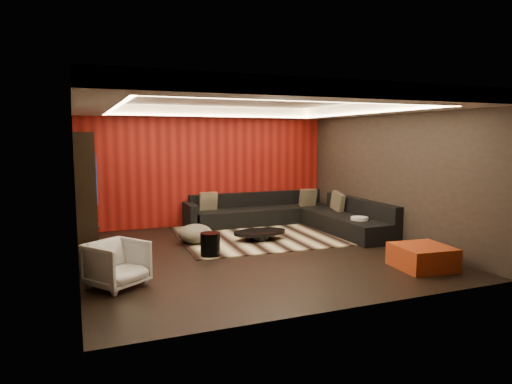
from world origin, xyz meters
name	(u,v)px	position (x,y,z in m)	size (l,w,h in m)	color
floor	(253,253)	(0.00, 0.00, -0.01)	(6.00, 6.00, 0.02)	black
ceiling	(253,98)	(0.00, 0.00, 2.81)	(6.00, 6.00, 0.02)	silver
wall_back	(207,167)	(0.00, 3.01, 1.40)	(6.00, 0.02, 2.80)	black
wall_left	(74,184)	(-3.01, 0.00, 1.40)	(0.02, 6.00, 2.80)	black
wall_right	(389,172)	(3.01, 0.00, 1.40)	(0.02, 6.00, 2.80)	black
red_feature_wall	(208,167)	(0.00, 2.97, 1.40)	(5.98, 0.05, 2.78)	#6B0C0A
soffit_back	(210,112)	(0.00, 2.70, 2.69)	(6.00, 0.60, 0.22)	silver
soffit_front	(334,91)	(0.00, -2.70, 2.69)	(6.00, 0.60, 0.22)	silver
soffit_left	(92,100)	(-2.70, 0.00, 2.69)	(0.60, 4.80, 0.22)	silver
soffit_right	(379,108)	(2.70, 0.00, 2.69)	(0.60, 4.80, 0.22)	silver
cove_back	(215,116)	(0.00, 2.36, 2.60)	(4.80, 0.08, 0.04)	#FFD899
cove_front	(320,100)	(0.00, -2.36, 2.60)	(4.80, 0.08, 0.04)	#FFD899
cove_left	(115,107)	(-2.36, 0.00, 2.60)	(0.08, 4.80, 0.04)	#FFD899
cove_right	(364,113)	(2.36, 0.00, 2.60)	(0.08, 4.80, 0.04)	#FFD899
tv_surround	(85,197)	(-2.85, 0.60, 1.10)	(0.30, 2.00, 2.20)	black
tv_screen	(94,177)	(-2.69, 0.60, 1.45)	(0.04, 1.30, 0.80)	black
tv_shelf	(96,220)	(-2.69, 0.60, 0.70)	(0.04, 1.60, 0.04)	black
rug	(272,234)	(0.94, 1.28, 0.01)	(4.00, 3.00, 0.02)	beige
coffee_table	(260,235)	(0.48, 0.85, 0.11)	(1.12, 1.12, 0.19)	black
drum_stool	(210,244)	(-0.81, 0.03, 0.23)	(0.35, 0.35, 0.41)	black
striped_pouf	(195,234)	(-0.81, 1.10, 0.21)	(0.68, 0.68, 0.37)	#B3A98B
white_side_table	(359,228)	(2.50, 0.26, 0.23)	(0.37, 0.37, 0.46)	silver
orange_ottoman	(422,257)	(2.19, -1.95, 0.19)	(0.84, 0.84, 0.37)	maroon
armchair	(117,264)	(-2.50, -1.07, 0.33)	(0.71, 0.73, 0.66)	silver
sectional_sofa	(292,216)	(1.73, 1.86, 0.26)	(3.65, 3.50, 0.75)	black
throw_pillows	(285,200)	(1.67, 2.14, 0.62)	(3.04, 1.60, 0.50)	tan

